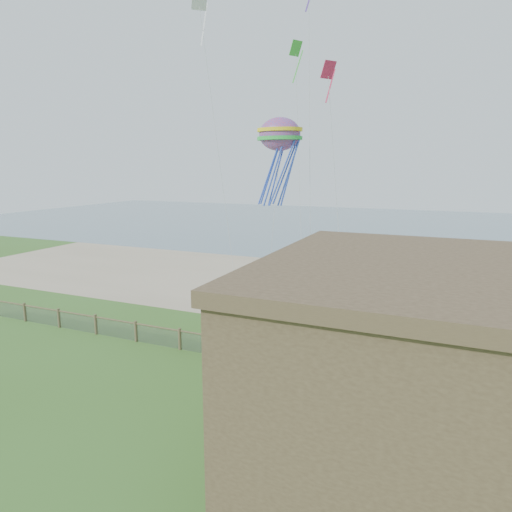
# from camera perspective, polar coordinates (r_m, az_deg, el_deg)

# --- Properties ---
(ground) EXTENTS (160.00, 160.00, 0.00)m
(ground) POSITION_cam_1_polar(r_m,az_deg,el_deg) (20.38, -11.59, -18.66)
(ground) COLOR #3C6221
(ground) RESTS_ON ground
(sand_beach) EXTENTS (72.00, 20.00, 0.02)m
(sand_beach) POSITION_cam_1_polar(r_m,az_deg,el_deg) (39.12, 7.18, -3.87)
(sand_beach) COLOR tan
(sand_beach) RESTS_ON ground
(ocean) EXTENTS (160.00, 68.00, 0.02)m
(ocean) POSITION_cam_1_polar(r_m,az_deg,el_deg) (81.63, 15.94, 3.58)
(ocean) COLOR slate
(ocean) RESTS_ON ground
(chainlink_fence) EXTENTS (36.20, 0.20, 1.25)m
(chainlink_fence) POSITION_cam_1_polar(r_m,az_deg,el_deg) (24.75, -3.52, -11.47)
(chainlink_fence) COLOR brown
(chainlink_fence) RESTS_ON ground
(motel_deck) EXTENTS (15.00, 2.00, 0.50)m
(motel_deck) POSITION_cam_1_polar(r_m,az_deg,el_deg) (21.82, 28.76, -17.02)
(motel_deck) COLOR brown
(motel_deck) RESTS_ON ground
(picnic_table) EXTENTS (1.90, 1.52, 0.75)m
(picnic_table) POSITION_cam_1_polar(r_m,az_deg,el_deg) (22.09, 8.74, -14.99)
(picnic_table) COLOR brown
(picnic_table) RESTS_ON ground
(octopus_kite) EXTENTS (3.75, 3.11, 6.66)m
(octopus_kite) POSITION_cam_1_polar(r_m,az_deg,el_deg) (32.36, 2.93, 11.95)
(octopus_kite) COLOR red
(kite_white) EXTENTS (2.14, 2.21, 2.91)m
(kite_white) POSITION_cam_1_polar(r_m,az_deg,el_deg) (34.68, -7.07, 27.89)
(kite_white) COLOR white
(kite_red) EXTENTS (1.90, 1.81, 2.19)m
(kite_red) POSITION_cam_1_polar(r_m,az_deg,el_deg) (31.84, 9.02, 21.16)
(kite_red) COLOR #C62249
(kite_green) EXTENTS (2.17, 1.96, 2.81)m
(kite_green) POSITION_cam_1_polar(r_m,az_deg,el_deg) (40.36, 4.97, 23.38)
(kite_green) COLOR green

